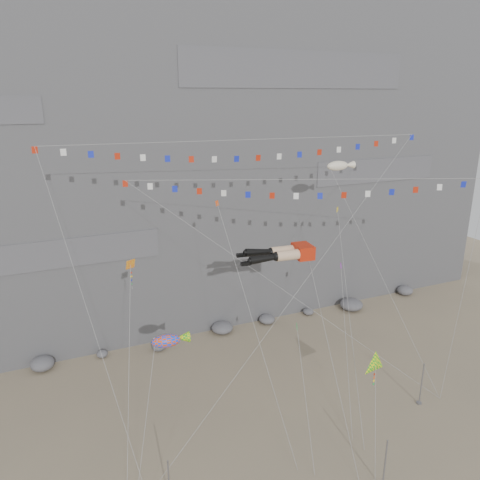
# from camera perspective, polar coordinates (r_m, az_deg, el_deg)

# --- Properties ---
(ground) EXTENTS (120.00, 120.00, 0.00)m
(ground) POSITION_cam_1_polar(r_m,az_deg,el_deg) (44.44, 6.39, -20.76)
(ground) COLOR gray
(ground) RESTS_ON ground
(cliff) EXTENTS (80.00, 28.00, 50.00)m
(cliff) POSITION_cam_1_polar(r_m,az_deg,el_deg) (64.65, -7.46, 15.11)
(cliff) COLOR slate
(cliff) RESTS_ON ground
(talus_boulders) EXTENTS (60.00, 3.00, 1.20)m
(talus_boulders) POSITION_cam_1_polar(r_m,az_deg,el_deg) (57.03, -2.19, -10.65)
(talus_boulders) COLOR slate
(talus_boulders) RESTS_ON ground
(anchor_pole_center) EXTENTS (0.12, 0.12, 4.20)m
(anchor_pole_center) POSITION_cam_1_polar(r_m,az_deg,el_deg) (38.39, 17.25, -24.69)
(anchor_pole_center) COLOR gray
(anchor_pole_center) RESTS_ON ground
(anchor_pole_right) EXTENTS (0.12, 0.12, 4.23)m
(anchor_pole_right) POSITION_cam_1_polar(r_m,az_deg,el_deg) (47.55, 21.25, -16.03)
(anchor_pole_right) COLOR gray
(anchor_pole_right) RESTS_ON ground
(legs_kite) EXTENTS (7.07, 14.65, 19.00)m
(legs_kite) POSITION_cam_1_polar(r_m,az_deg,el_deg) (42.34, 5.33, -1.64)
(legs_kite) COLOR red
(legs_kite) RESTS_ON ground
(flag_banner_upper) EXTENTS (35.37, 13.91, 29.58)m
(flag_banner_upper) POSITION_cam_1_polar(r_m,az_deg,el_deg) (42.94, 0.92, 12.09)
(flag_banner_upper) COLOR red
(flag_banner_upper) RESTS_ON ground
(flag_banner_lower) EXTENTS (29.64, 13.77, 24.11)m
(flag_banner_lower) POSITION_cam_1_polar(r_m,az_deg,el_deg) (41.48, 8.41, 7.29)
(flag_banner_lower) COLOR red
(flag_banner_lower) RESTS_ON ground
(harlequin_kite) EXTENTS (3.93, 10.33, 17.79)m
(harlequin_kite) POSITION_cam_1_polar(r_m,az_deg,el_deg) (37.14, -13.21, -3.06)
(harlequin_kite) COLOR #F7331B
(harlequin_kite) RESTS_ON ground
(fish_windsock) EXTENTS (6.08, 6.88, 11.46)m
(fish_windsock) POSITION_cam_1_polar(r_m,az_deg,el_deg) (37.96, -9.00, -12.10)
(fish_windsock) COLOR #E6480B
(fish_windsock) RESTS_ON ground
(delta_kite) EXTENTS (5.34, 6.16, 9.11)m
(delta_kite) POSITION_cam_1_polar(r_m,az_deg,el_deg) (41.59, 16.20, -14.42)
(delta_kite) COLOR #F4EE0C
(delta_kite) RESTS_ON ground
(blimp_windsock) EXTENTS (6.46, 12.72, 24.17)m
(blimp_windsock) POSITION_cam_1_polar(r_m,az_deg,el_deg) (48.55, 11.84, 8.77)
(blimp_windsock) COLOR #F8EBCB
(blimp_windsock) RESTS_ON ground
(small_kite_a) EXTENTS (2.03, 13.39, 22.29)m
(small_kite_a) POSITION_cam_1_polar(r_m,az_deg,el_deg) (40.76, -2.57, 3.69)
(small_kite_a) COLOR #F64F14
(small_kite_a) RESTS_ON ground
(small_kite_b) EXTENTS (5.19, 9.97, 15.44)m
(small_kite_b) POSITION_cam_1_polar(r_m,az_deg,el_deg) (46.13, 12.22, -3.34)
(small_kite_b) COLOR purple
(small_kite_b) RESTS_ON ground
(small_kite_c) EXTENTS (2.68, 7.45, 11.22)m
(small_kite_c) POSITION_cam_1_polar(r_m,az_deg,el_deg) (40.19, 6.99, -10.68)
(small_kite_c) COLOR green
(small_kite_c) RESTS_ON ground
(small_kite_d) EXTENTS (7.47, 15.91, 23.01)m
(small_kite_d) POSITION_cam_1_polar(r_m,az_deg,el_deg) (49.66, 11.85, 3.09)
(small_kite_d) COLOR yellow
(small_kite_d) RESTS_ON ground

